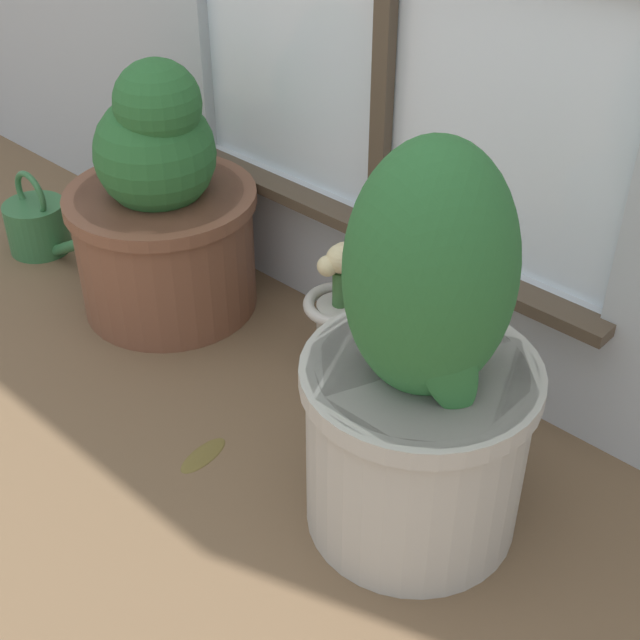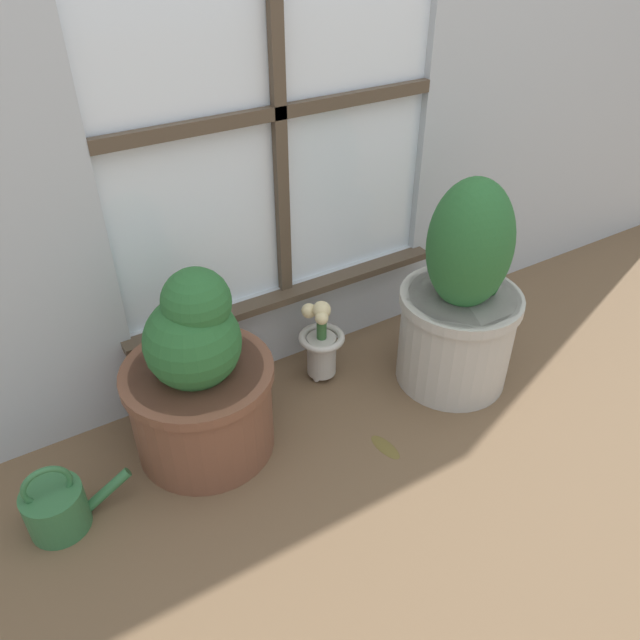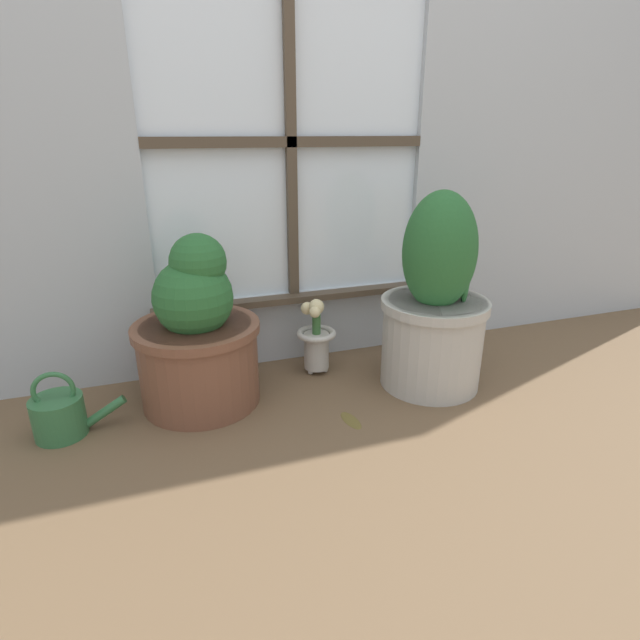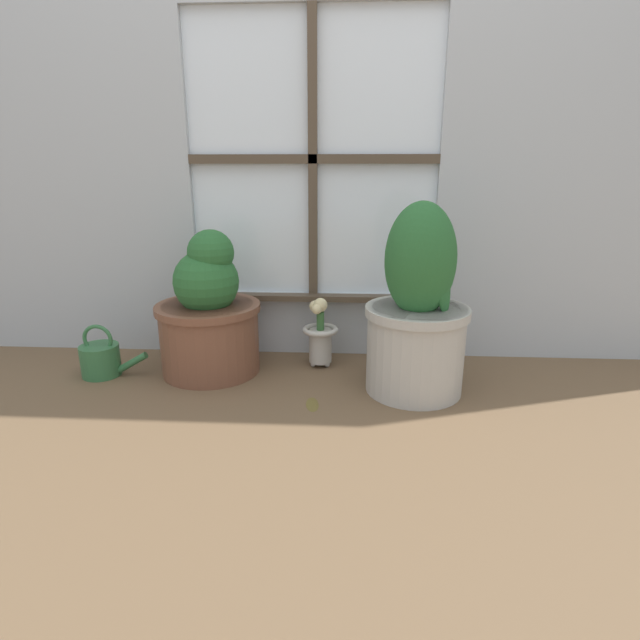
{
  "view_description": "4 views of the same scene",
  "coord_description": "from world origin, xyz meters",
  "px_view_note": "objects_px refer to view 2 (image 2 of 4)",
  "views": [
    {
      "loc": [
        0.99,
        -0.72,
        1.14
      ],
      "look_at": [
        0.06,
        0.28,
        0.16
      ],
      "focal_mm": 50.0,
      "sensor_mm": 36.0,
      "label": 1
    },
    {
      "loc": [
        -0.77,
        -0.96,
        1.33
      ],
      "look_at": [
        -0.02,
        0.27,
        0.3
      ],
      "focal_mm": 35.0,
      "sensor_mm": 36.0,
      "label": 2
    },
    {
      "loc": [
        -0.5,
        -1.26,
        0.86
      ],
      "look_at": [
        0.02,
        0.25,
        0.25
      ],
      "focal_mm": 28.0,
      "sensor_mm": 36.0,
      "label": 3
    },
    {
      "loc": [
        0.15,
        -1.57,
        0.79
      ],
      "look_at": [
        0.04,
        0.28,
        0.22
      ],
      "focal_mm": 28.0,
      "sensor_mm": 36.0,
      "label": 4
    }
  ],
  "objects_px": {
    "potted_plant_right": "(461,303)",
    "watering_can": "(57,507)",
    "potted_plant_left": "(199,382)",
    "flower_vase": "(321,343)"
  },
  "relations": [
    {
      "from": "potted_plant_right",
      "to": "flower_vase",
      "type": "bearing_deg",
      "value": 148.49
    },
    {
      "from": "potted_plant_right",
      "to": "watering_can",
      "type": "xyz_separation_m",
      "value": [
        -1.21,
        0.07,
        -0.22
      ]
    },
    {
      "from": "potted_plant_left",
      "to": "flower_vase",
      "type": "distance_m",
      "value": 0.45
    },
    {
      "from": "flower_vase",
      "to": "watering_can",
      "type": "relative_size",
      "value": 1.08
    },
    {
      "from": "potted_plant_left",
      "to": "watering_can",
      "type": "height_order",
      "value": "potted_plant_left"
    },
    {
      "from": "potted_plant_right",
      "to": "watering_can",
      "type": "relative_size",
      "value": 2.56
    },
    {
      "from": "potted_plant_right",
      "to": "watering_can",
      "type": "height_order",
      "value": "potted_plant_right"
    },
    {
      "from": "potted_plant_right",
      "to": "watering_can",
      "type": "distance_m",
      "value": 1.23
    },
    {
      "from": "potted_plant_left",
      "to": "watering_can",
      "type": "relative_size",
      "value": 2.13
    },
    {
      "from": "watering_can",
      "to": "potted_plant_right",
      "type": "bearing_deg",
      "value": -3.13
    }
  ]
}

